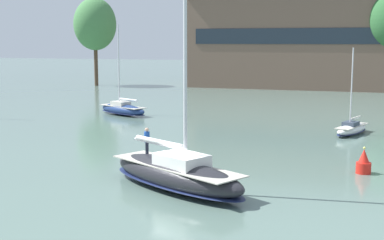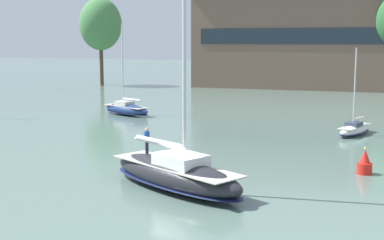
{
  "view_description": "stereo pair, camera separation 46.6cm",
  "coord_description": "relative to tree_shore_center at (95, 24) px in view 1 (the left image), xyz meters",
  "views": [
    {
      "loc": [
        9.97,
        -27.86,
        8.36
      ],
      "look_at": [
        0.0,
        3.0,
        3.56
      ],
      "focal_mm": 50.0,
      "sensor_mm": 36.0,
      "label": 1
    },
    {
      "loc": [
        10.41,
        -27.71,
        8.36
      ],
      "look_at": [
        0.0,
        3.0,
        3.56
      ],
      "focal_mm": 50.0,
      "sensor_mm": 36.0,
      "label": 2
    }
  ],
  "objects": [
    {
      "name": "tree_shore_center",
      "position": [
        0.0,
        0.0,
        0.0
      ],
      "size": [
        7.95,
        7.95,
        16.36
      ],
      "color": "#4C3828",
      "rests_on": "ground"
    },
    {
      "name": "sailboat_main",
      "position": [
        38.49,
        -63.02,
        -10.49
      ],
      "size": [
        10.37,
        7.51,
        14.11
      ],
      "color": "#232328",
      "rests_on": "ground"
    },
    {
      "name": "channel_buoy",
      "position": [
        48.64,
        -55.9,
        -10.77
      ],
      "size": [
        0.94,
        0.94,
        1.73
      ],
      "color": "red",
      "rests_on": "ground"
    },
    {
      "name": "ground_plane",
      "position": [
        38.47,
        -63.01,
        -11.45
      ],
      "size": [
        400.0,
        400.0,
        0.0
      ],
      "primitive_type": "plane",
      "color": "slate"
    },
    {
      "name": "sailboat_moored_far_slip",
      "position": [
        22.32,
        -35.78,
        -10.76
      ],
      "size": [
        7.54,
        5.22,
        10.2
      ],
      "color": "navy",
      "rests_on": "ground"
    },
    {
      "name": "sailboat_moored_mid_channel",
      "position": [
        47.54,
        -41.06,
        -10.92
      ],
      "size": [
        3.38,
        5.86,
        7.8
      ],
      "color": "white",
      "rests_on": "ground"
    },
    {
      "name": "waterfront_building",
      "position": [
        36.51,
        8.43,
        -2.7
      ],
      "size": [
        39.28,
        15.36,
        17.43
      ],
      "color": "brown",
      "rests_on": "ground"
    }
  ]
}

